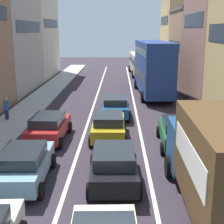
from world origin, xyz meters
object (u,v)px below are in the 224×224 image
object	(u,v)px
removalist_box_truck	(220,160)
wagon_left_lane_second	(24,164)
sedan_right_lane_behind_truck	(178,131)
bus_mid_queue_primary	(153,66)
sedan_centre_lane_second	(114,164)
hatchback_centre_lane_third	(109,125)
sedan_left_lane_third	(49,127)
pedestrian_near_kerb	(6,108)
coupe_centre_lane_fourth	(115,106)
bus_far_queue_secondary	(141,62)

from	to	relation	value
removalist_box_truck	wagon_left_lane_second	distance (m)	7.62
sedan_right_lane_behind_truck	removalist_box_truck	bearing A→B (deg)	-176.59
removalist_box_truck	sedan_right_lane_behind_truck	xyz separation A→B (m)	(-0.12, 6.91, -1.18)
wagon_left_lane_second	bus_mid_queue_primary	distance (m)	20.30
sedan_centre_lane_second	hatchback_centre_lane_third	bearing A→B (deg)	2.30
wagon_left_lane_second	hatchback_centre_lane_third	world-z (taller)	same
wagon_left_lane_second	sedan_left_lane_third	distance (m)	5.41
wagon_left_lane_second	hatchback_centre_lane_third	size ratio (longest dim) A/B	1.01
wagon_left_lane_second	pedestrian_near_kerb	xyz separation A→B (m)	(-3.78, 9.27, 0.15)
removalist_box_truck	hatchback_centre_lane_third	world-z (taller)	removalist_box_truck
coupe_centre_lane_fourth	bus_far_queue_secondary	size ratio (longest dim) A/B	0.41
wagon_left_lane_second	bus_far_queue_secondary	distance (m)	34.34
sedan_centre_lane_second	sedan_right_lane_behind_truck	world-z (taller)	same
wagon_left_lane_second	hatchback_centre_lane_third	xyz separation A→B (m)	(3.28, 5.73, 0.00)
bus_far_queue_secondary	hatchback_centre_lane_third	bearing A→B (deg)	171.15
bus_far_queue_secondary	sedan_left_lane_third	bearing A→B (deg)	164.61
hatchback_centre_lane_third	bus_mid_queue_primary	bearing A→B (deg)	-16.32
hatchback_centre_lane_third	sedan_left_lane_third	bearing A→B (deg)	95.23
hatchback_centre_lane_third	sedan_right_lane_behind_truck	distance (m)	3.93
sedan_left_lane_third	removalist_box_truck	bearing A→B (deg)	-135.17
sedan_right_lane_behind_truck	pedestrian_near_kerb	bearing A→B (deg)	69.22
pedestrian_near_kerb	wagon_left_lane_second	bearing A→B (deg)	-53.63
pedestrian_near_kerb	bus_mid_queue_primary	bearing A→B (deg)	55.85
wagon_left_lane_second	coupe_centre_lane_fourth	bearing A→B (deg)	-20.57
coupe_centre_lane_fourth	pedestrian_near_kerb	bearing A→B (deg)	100.47
sedan_left_lane_third	bus_far_queue_secondary	size ratio (longest dim) A/B	0.41
sedan_centre_lane_second	bus_far_queue_secondary	xyz separation A→B (m)	(3.20, 33.56, 0.96)
wagon_left_lane_second	sedan_right_lane_behind_truck	xyz separation A→B (m)	(7.06, 4.63, 0.00)
pedestrian_near_kerb	coupe_centre_lane_fourth	bearing A→B (deg)	25.18
hatchback_centre_lane_third	pedestrian_near_kerb	bearing A→B (deg)	63.07
hatchback_centre_lane_third	bus_mid_queue_primary	world-z (taller)	bus_mid_queue_primary
removalist_box_truck	sedan_right_lane_behind_truck	world-z (taller)	removalist_box_truck
sedan_right_lane_behind_truck	bus_mid_queue_primary	size ratio (longest dim) A/B	0.41
bus_far_queue_secondary	pedestrian_near_kerb	size ratio (longest dim) A/B	6.36
removalist_box_truck	hatchback_centre_lane_third	size ratio (longest dim) A/B	1.79
bus_mid_queue_primary	pedestrian_near_kerb	bearing A→B (deg)	129.55
coupe_centre_lane_fourth	bus_mid_queue_primary	size ratio (longest dim) A/B	0.41
wagon_left_lane_second	hatchback_centre_lane_third	distance (m)	6.61
bus_far_queue_secondary	wagon_left_lane_second	bearing A→B (deg)	166.93
removalist_box_truck	bus_mid_queue_primary	world-z (taller)	bus_mid_queue_primary
wagon_left_lane_second	pedestrian_near_kerb	distance (m)	10.01
sedan_left_lane_third	pedestrian_near_kerb	size ratio (longest dim) A/B	2.62
bus_far_queue_secondary	removalist_box_truck	bearing A→B (deg)	178.96
hatchback_centre_lane_third	removalist_box_truck	bearing A→B (deg)	-154.39
removalist_box_truck	sedan_centre_lane_second	distance (m)	4.39
sedan_right_lane_behind_truck	pedestrian_near_kerb	distance (m)	11.79
bus_mid_queue_primary	pedestrian_near_kerb	size ratio (longest dim) A/B	6.38
wagon_left_lane_second	bus_mid_queue_primary	size ratio (longest dim) A/B	0.41
sedan_right_lane_behind_truck	sedan_centre_lane_second	bearing A→B (deg)	145.68
wagon_left_lane_second	hatchback_centre_lane_third	bearing A→B (deg)	-31.75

